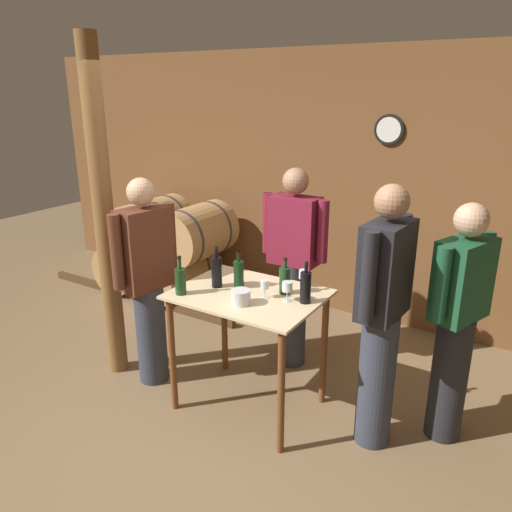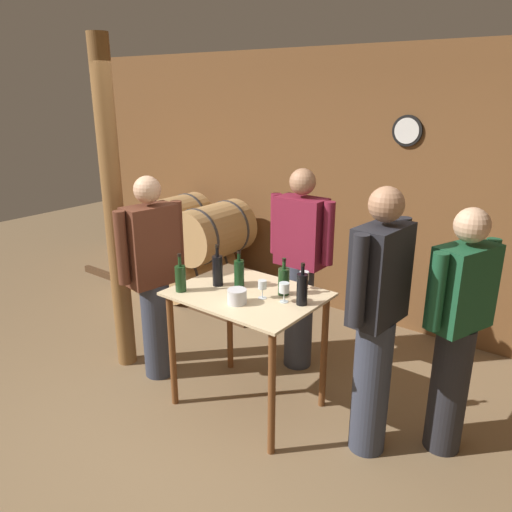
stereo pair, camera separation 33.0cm
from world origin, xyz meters
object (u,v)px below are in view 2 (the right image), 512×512
(wine_bottle_center, at_px, (239,273))
(person_visitor_near_door, at_px, (300,266))
(wine_bottle_far_right, at_px, (302,288))
(wooden_post, at_px, (114,214))
(wine_glass_near_left, at_px, (262,285))
(person_visitor_with_scarf, at_px, (457,330))
(wine_glass_near_right, at_px, (284,288))
(wine_bottle_right, at_px, (284,281))
(ice_bucket, at_px, (237,296))
(wine_bottle_far_left, at_px, (180,278))
(wine_bottle_left, at_px, (218,270))
(person_visitor_bearded, at_px, (377,320))
(wine_glass_near_center, at_px, (304,276))
(person_host, at_px, (153,275))

(wine_bottle_center, height_order, person_visitor_near_door, person_visitor_near_door)
(wine_bottle_far_right, relative_size, person_visitor_near_door, 0.17)
(person_visitor_near_door, bearing_deg, wooden_post, -144.03)
(wine_glass_near_left, distance_m, person_visitor_with_scarf, 1.28)
(wine_bottle_center, distance_m, wine_glass_near_right, 0.41)
(wine_bottle_right, distance_m, wine_glass_near_right, 0.13)
(wine_bottle_center, xyz_separation_m, ice_bucket, (0.17, -0.24, -0.06))
(wine_bottle_far_left, height_order, wine_glass_near_right, wine_bottle_far_left)
(wine_bottle_left, distance_m, wine_glass_near_right, 0.56)
(wine_bottle_right, bearing_deg, wine_glass_near_right, -54.35)
(wine_bottle_far_left, xyz_separation_m, person_visitor_bearded, (1.34, 0.37, -0.08))
(wine_bottle_far_left, distance_m, person_visitor_near_door, 1.07)
(wine_glass_near_right, bearing_deg, person_visitor_bearded, 7.30)
(wine_bottle_center, relative_size, wine_glass_near_center, 2.14)
(wooden_post, bearing_deg, wine_glass_near_center, 17.08)
(wine_bottle_far_right, bearing_deg, person_visitor_bearded, 4.56)
(wine_bottle_far_left, height_order, person_visitor_bearded, person_visitor_bearded)
(wine_bottle_far_left, xyz_separation_m, wine_bottle_left, (0.14, 0.24, 0.02))
(wine_bottle_far_right, distance_m, wine_glass_near_left, 0.28)
(ice_bucket, bearing_deg, wine_bottle_center, 126.41)
(person_visitor_bearded, bearing_deg, person_host, -173.02)
(wine_bottle_far_right, height_order, person_visitor_bearded, person_visitor_bearded)
(wooden_post, height_order, person_visitor_with_scarf, wooden_post)
(ice_bucket, xyz_separation_m, person_visitor_near_door, (-0.08, 0.92, -0.07))
(wine_bottle_right, relative_size, ice_bucket, 2.05)
(wine_bottle_far_left, height_order, wine_glass_near_left, wine_bottle_far_left)
(wooden_post, relative_size, wine_bottle_far_right, 9.18)
(person_visitor_bearded, bearing_deg, wine_bottle_far_right, -175.44)
(wine_bottle_center, height_order, person_visitor_with_scarf, person_visitor_with_scarf)
(wine_glass_near_right, distance_m, ice_bucket, 0.32)
(wine_bottle_left, height_order, person_visitor_with_scarf, person_visitor_with_scarf)
(wine_bottle_far_right, relative_size, wine_glass_near_right, 2.12)
(wine_bottle_center, bearing_deg, person_visitor_with_scarf, 14.49)
(wooden_post, relative_size, wine_bottle_center, 9.68)
(wine_bottle_far_right, height_order, person_visitor_near_door, person_visitor_near_door)
(person_host, height_order, person_visitor_with_scarf, person_host)
(wine_bottle_right, xyz_separation_m, person_host, (-1.09, -0.25, -0.14))
(wine_glass_near_right, bearing_deg, person_host, -173.20)
(person_visitor_bearded, distance_m, person_visitor_near_door, 1.15)
(ice_bucket, distance_m, person_visitor_with_scarf, 1.42)
(wine_bottle_far_left, xyz_separation_m, wine_glass_near_left, (0.54, 0.25, -0.01))
(person_host, bearing_deg, wine_glass_near_center, 20.35)
(wine_bottle_far_left, height_order, wine_bottle_left, wine_bottle_left)
(wine_bottle_right, xyz_separation_m, wine_glass_near_left, (-0.08, -0.15, -0.01))
(wine_glass_near_left, xyz_separation_m, person_visitor_near_door, (-0.16, 0.74, -0.11))
(wine_glass_near_center, bearing_deg, ice_bucket, -113.72)
(ice_bucket, relative_size, person_host, 0.08)
(wine_bottle_right, relative_size, wine_glass_near_left, 2.05)
(wine_bottle_far_left, relative_size, wine_glass_near_left, 2.15)
(wine_glass_near_right, height_order, person_visitor_bearded, person_visitor_bearded)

